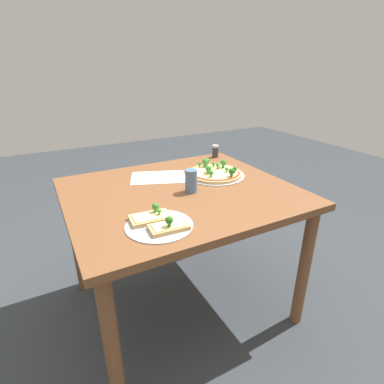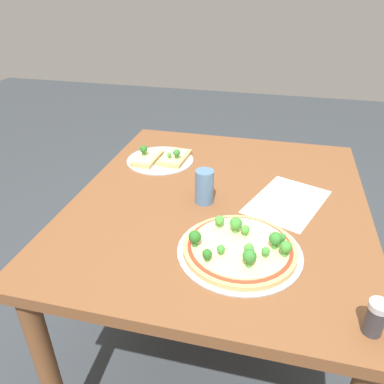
{
  "view_description": "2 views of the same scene",
  "coord_description": "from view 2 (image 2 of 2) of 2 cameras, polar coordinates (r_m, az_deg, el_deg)",
  "views": [
    {
      "loc": [
        -0.6,
        -1.25,
        1.31
      ],
      "look_at": [
        0.02,
        -0.09,
        0.75
      ],
      "focal_mm": 28.0,
      "sensor_mm": 36.0,
      "label": 1
    },
    {
      "loc": [
        1.07,
        0.16,
        1.38
      ],
      "look_at": [
        0.02,
        -0.09,
        0.75
      ],
      "focal_mm": 35.0,
      "sensor_mm": 36.0,
      "label": 2
    }
  ],
  "objects": [
    {
      "name": "drinking_cup",
      "position": [
        1.21,
        1.9,
        0.81
      ],
      "size": [
        0.06,
        0.06,
        0.11
      ],
      "primitive_type": "cylinder",
      "color": "#4C7099",
      "rests_on": "dining_table"
    },
    {
      "name": "pizza_tray_slice",
      "position": [
        1.51,
        -4.66,
        5.18
      ],
      "size": [
        0.27,
        0.27,
        0.07
      ],
      "color": "#A3A3A8",
      "rests_on": "dining_table"
    },
    {
      "name": "condiment_shaker",
      "position": [
        0.89,
        26.19,
        -16.79
      ],
      "size": [
        0.04,
        0.04,
        0.08
      ],
      "color": "#333338",
      "rests_on": "dining_table"
    },
    {
      "name": "paper_menu",
      "position": [
        1.28,
        14.3,
        -1.43
      ],
      "size": [
        0.35,
        0.3,
        0.0
      ],
      "primitive_type": "cube",
      "rotation": [
        0.0,
        0.0,
        -0.37
      ],
      "color": "white",
      "rests_on": "dining_table"
    },
    {
      "name": "ground_plane",
      "position": [
        1.75,
        3.31,
        -21.82
      ],
      "size": [
        8.0,
        8.0,
        0.0
      ],
      "primitive_type": "plane",
      "color": "#33383D"
    },
    {
      "name": "pizza_tray_whole",
      "position": [
        1.02,
        7.35,
        -8.39
      ],
      "size": [
        0.34,
        0.34,
        0.07
      ],
      "color": "#A3A3A8",
      "rests_on": "dining_table"
    },
    {
      "name": "dining_table",
      "position": [
        1.31,
        4.12,
        -4.44
      ],
      "size": [
        1.11,
        0.96,
        0.73
      ],
      "color": "brown",
      "rests_on": "ground_plane"
    }
  ]
}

